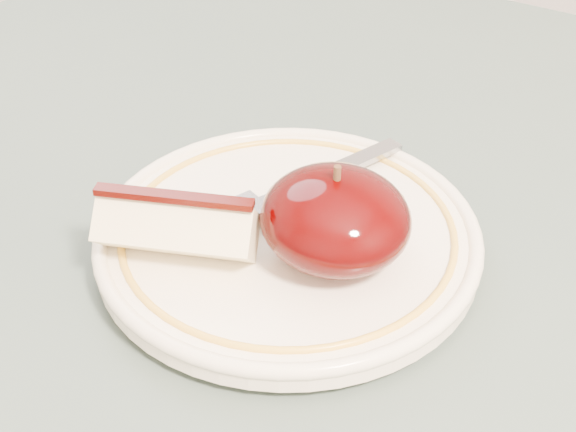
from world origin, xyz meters
The scene contains 5 objects.
table centered at (0.00, 0.00, 0.66)m, with size 0.90×0.90×0.75m.
plate centered at (-0.01, 0.01, 0.76)m, with size 0.22×0.22×0.02m.
apple_half centered at (0.02, 0.00, 0.79)m, with size 0.08×0.08×0.06m.
apple_wedge centered at (-0.05, -0.04, 0.79)m, with size 0.09×0.07×0.04m.
fork centered at (-0.03, 0.04, 0.77)m, with size 0.07×0.16×0.00m.
Camera 1 is at (0.18, -0.30, 1.05)m, focal length 50.00 mm.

